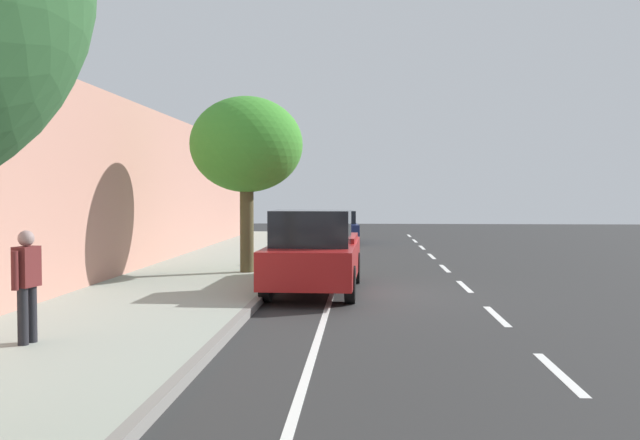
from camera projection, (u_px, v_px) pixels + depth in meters
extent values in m
plane|color=#2C2C2C|center=(365.00, 294.00, 15.98)|extent=(75.57, 75.57, 0.00)
cube|color=#96A093|center=(177.00, 289.00, 16.25)|extent=(4.14, 47.23, 0.16)
cube|color=gray|center=(269.00, 290.00, 16.12)|extent=(0.16, 47.23, 0.16)
cube|color=white|center=(409.00, 236.00, 38.28)|extent=(0.14, 2.20, 0.01)
cube|color=white|center=(415.00, 241.00, 34.09)|extent=(0.14, 2.20, 0.01)
cube|color=white|center=(422.00, 247.00, 29.91)|extent=(0.14, 2.20, 0.01)
cube|color=white|center=(432.00, 256.00, 25.72)|extent=(0.14, 2.20, 0.01)
cube|color=white|center=(445.00, 268.00, 21.53)|extent=(0.14, 2.20, 0.01)
cube|color=white|center=(464.00, 286.00, 17.34)|extent=(0.14, 2.20, 0.01)
cube|color=white|center=(497.00, 316.00, 13.15)|extent=(0.14, 2.20, 0.01)
cube|color=white|center=(559.00, 373.00, 8.96)|extent=(0.14, 2.20, 0.01)
cube|color=white|center=(332.00, 294.00, 16.03)|extent=(0.12, 47.23, 0.01)
cube|color=tan|center=(79.00, 188.00, 16.31)|extent=(0.50, 47.23, 4.89)
cube|color=navy|center=(338.00, 230.00, 32.97)|extent=(2.05, 4.51, 0.64)
cube|color=black|center=(338.00, 217.00, 32.94)|extent=(1.69, 2.20, 0.60)
cylinder|color=black|center=(321.00, 237.00, 31.61)|extent=(0.26, 0.67, 0.66)
cylinder|color=black|center=(357.00, 237.00, 31.62)|extent=(0.26, 0.67, 0.66)
cylinder|color=black|center=(321.00, 234.00, 34.34)|extent=(0.26, 0.67, 0.66)
cylinder|color=black|center=(354.00, 234.00, 34.34)|extent=(0.26, 0.67, 0.66)
cube|color=maroon|center=(315.00, 260.00, 16.39)|extent=(2.08, 5.34, 0.80)
cube|color=black|center=(311.00, 228.00, 15.44)|extent=(1.76, 1.54, 0.80)
cube|color=maroon|center=(319.00, 238.00, 17.56)|extent=(1.92, 2.69, 0.12)
cylinder|color=black|center=(266.00, 283.00, 14.85)|extent=(0.24, 0.80, 0.80)
cylinder|color=black|center=(350.00, 284.00, 14.69)|extent=(0.24, 0.80, 0.80)
cylinder|color=black|center=(286.00, 267.00, 18.12)|extent=(0.24, 0.80, 0.80)
cylinder|color=black|center=(356.00, 268.00, 17.96)|extent=(0.24, 0.80, 0.80)
torus|color=black|center=(328.00, 248.00, 25.47)|extent=(0.59, 0.40, 0.67)
torus|color=black|center=(303.00, 249.00, 24.97)|extent=(0.59, 0.40, 0.67)
cylinder|color=#197233|center=(319.00, 246.00, 25.28)|extent=(0.56, 0.38, 0.50)
cylinder|color=#197233|center=(310.00, 246.00, 25.11)|extent=(0.14, 0.11, 0.46)
cylinder|color=#197233|center=(318.00, 240.00, 25.25)|extent=(0.63, 0.42, 0.05)
cylinder|color=#197233|center=(307.00, 251.00, 25.05)|extent=(0.32, 0.22, 0.18)
cylinder|color=#197233|center=(306.00, 245.00, 25.02)|extent=(0.24, 0.17, 0.32)
cylinder|color=#197233|center=(327.00, 243.00, 25.45)|extent=(0.11, 0.09, 0.33)
cube|color=black|center=(309.00, 239.00, 25.07)|extent=(0.26, 0.21, 0.05)
cylinder|color=black|center=(326.00, 238.00, 25.42)|extent=(0.27, 0.40, 0.03)
cylinder|color=#C6B284|center=(312.00, 246.00, 25.59)|extent=(0.15, 0.15, 0.81)
cylinder|color=#C6B284|center=(310.00, 245.00, 25.77)|extent=(0.15, 0.15, 0.81)
cube|color=white|center=(311.00, 227.00, 25.65)|extent=(0.39, 0.44, 0.57)
cylinder|color=white|center=(314.00, 228.00, 25.42)|extent=(0.10, 0.10, 0.54)
cylinder|color=white|center=(308.00, 227.00, 25.89)|extent=(0.10, 0.10, 0.54)
sphere|color=gray|center=(311.00, 216.00, 25.64)|extent=(0.23, 0.23, 0.23)
sphere|color=navy|center=(311.00, 215.00, 25.64)|extent=(0.25, 0.25, 0.25)
cube|color=black|center=(306.00, 226.00, 25.56)|extent=(0.31, 0.35, 0.44)
cylinder|color=#4C452A|center=(247.00, 224.00, 19.18)|extent=(0.38, 0.38, 2.67)
ellipsoid|color=#3F922E|center=(246.00, 144.00, 19.09)|extent=(3.10, 3.10, 2.63)
cylinder|color=black|center=(23.00, 316.00, 9.91)|extent=(0.15, 0.15, 0.82)
cylinder|color=black|center=(32.00, 314.00, 10.11)|extent=(0.15, 0.15, 0.82)
cube|color=#591E1E|center=(27.00, 267.00, 9.98)|extent=(0.29, 0.41, 0.58)
cylinder|color=#591E1E|center=(15.00, 271.00, 9.73)|extent=(0.10, 0.10, 0.55)
cylinder|color=#591E1E|center=(38.00, 267.00, 10.24)|extent=(0.10, 0.10, 0.55)
sphere|color=gray|center=(26.00, 238.00, 9.97)|extent=(0.23, 0.23, 0.23)
cylinder|color=red|center=(279.00, 252.00, 21.51)|extent=(0.22, 0.22, 0.70)
sphere|color=red|center=(279.00, 240.00, 21.49)|extent=(0.20, 0.20, 0.20)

